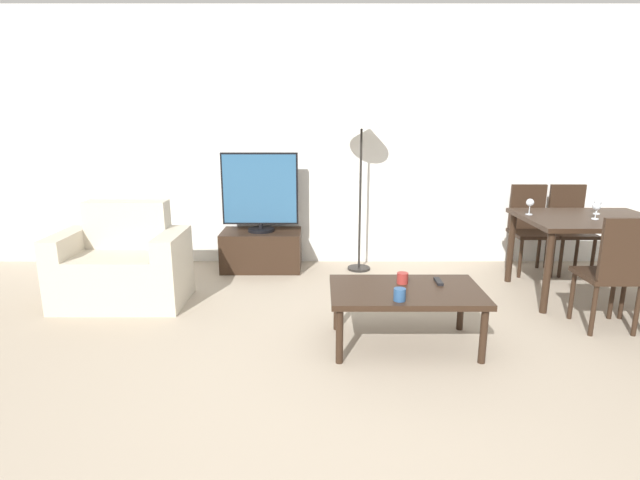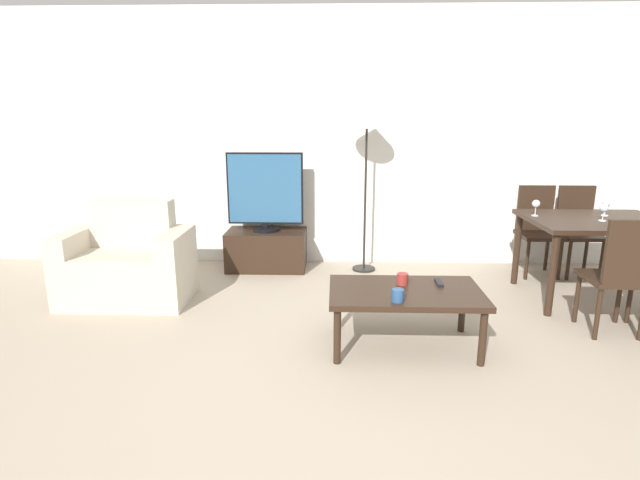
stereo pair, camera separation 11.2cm
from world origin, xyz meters
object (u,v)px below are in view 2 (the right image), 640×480
Objects in this scene: cup_colored_far at (403,279)px; wine_glass_right at (536,205)px; floor_lamp at (367,124)px; tv_stand at (267,250)px; armchair at (128,265)px; wine_glass_center at (606,205)px; coffee_table at (405,296)px; wine_glass_left at (604,209)px; dining_chair_near at (620,272)px; dining_table at (597,229)px; dining_chair_far_left at (537,226)px; remote_primary at (439,283)px; tv at (265,192)px; dining_chair_far at (577,226)px; cup_white_near at (398,295)px.

wine_glass_right reaches higher than cup_colored_far.
floor_lamp is 2.01m from cup_colored_far.
floor_lamp reaches higher than tv_stand.
wine_glass_center reaches higher than armchair.
wine_glass_left is at bearing 27.35° from coffee_table.
wine_glass_center is (0.32, 0.92, 0.34)m from dining_chair_near.
tv_stand is 0.71× the size of dining_table.
dining_chair_far_left is at bearing 117.07° from wine_glass_center.
coffee_table is at bearing -131.68° from dining_chair_far_left.
remote_primary is at bearing -75.20° from floor_lamp.
dining_table is 7.81× the size of remote_primary.
floor_lamp is at bearing 155.01° from wine_glass_right.
tv reaches higher than armchair.
dining_chair_far is 2.61m from cup_colored_far.
wine_glass_right is at bearing -177.88° from wine_glass_center.
dining_table is 0.21m from wine_glass_left.
floor_lamp reaches higher than cup_colored_far.
dining_chair_far is (0.41, 1.55, 0.00)m from dining_chair_near.
wine_glass_left is at bearing 0.83° from armchair.
dining_chair_far is 0.96m from wine_glass_left.
armchair is 2.69m from remote_primary.
dining_table is at bearing 26.25° from cup_colored_far.
tv_stand is 0.92× the size of dining_chair_near.
dining_table is 1.78m from remote_primary.
tv_stand is 2.70m from wine_glass_right.
cup_white_near is (-0.08, -0.23, 0.09)m from coffee_table.
wine_glass_center is (2.10, -0.67, -0.68)m from floor_lamp.
wine_glass_center is at bearing 34.60° from cup_white_near.
dining_chair_far_left is at bearing 65.51° from wine_glass_right.
tv is at bearing 41.71° from armchair.
dining_chair_near is 1.00× the size of dining_chair_far.
tv is 0.91× the size of dining_chair_near.
dining_chair_far_left is at bearing 90.00° from dining_chair_near.
remote_primary is (-1.54, -0.88, -0.21)m from dining_table.
floor_lamp reaches higher than wine_glass_left.
dining_chair_far_left reaches higher than wine_glass_right.
tv_stand is 5.72× the size of wine_glass_left.
armchair is at bearing -179.17° from wine_glass_left.
wine_glass_center reaches higher than coffee_table.
remote_primary is at bearing -150.28° from dining_table.
tv is 9.91× the size of cup_white_near.
dining_table is at bearing 29.72° from remote_primary.
cup_colored_far is 1.99m from wine_glass_left.
floor_lamp is at bearing -1.42° from tv_stand.
armchair is 1.48m from tv_stand.
dining_chair_far_left is (1.59, 1.79, 0.12)m from coffee_table.
dining_chair_far_left is at bearing -1.09° from tv.
armchair is at bearing 162.36° from cup_colored_far.
dining_chair_far_left is at bearing 50.28° from cup_white_near.
floor_lamp is at bearing 155.48° from wine_glass_left.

